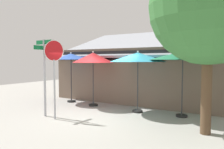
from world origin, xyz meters
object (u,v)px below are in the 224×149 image
patio_umbrella_teal_right (138,58)px  patio_umbrella_forest_green_far_right (183,56)px  patio_umbrella_royal_blue_left (71,57)px  shade_tree (215,7)px  stop_sign (54,64)px  patio_umbrella_crimson_center (93,58)px  street_sign_post (45,69)px

patio_umbrella_teal_right → patio_umbrella_forest_green_far_right: size_ratio=0.99×
patio_umbrella_teal_right → patio_umbrella_forest_green_far_right: (1.81, 0.21, 0.05)m
patio_umbrella_royal_blue_left → shade_tree: size_ratio=0.48×
stop_sign → patio_umbrella_forest_green_far_right: stop_sign is taller
patio_umbrella_crimson_center → shade_tree: size_ratio=0.48×
street_sign_post → patio_umbrella_forest_green_far_right: street_sign_post is taller
patio_umbrella_crimson_center → shade_tree: 5.97m
street_sign_post → patio_umbrella_teal_right: 3.83m
patio_umbrella_royal_blue_left → patio_umbrella_forest_green_far_right: size_ratio=1.00×
patio_umbrella_forest_green_far_right → shade_tree: size_ratio=0.48×
street_sign_post → patio_umbrella_crimson_center: size_ratio=1.14×
patio_umbrella_teal_right → patio_umbrella_forest_green_far_right: bearing=6.6°
patio_umbrella_forest_green_far_right → shade_tree: (1.34, -1.78, 1.34)m
stop_sign → shade_tree: bearing=11.8°
shade_tree → patio_umbrella_forest_green_far_right: bearing=126.9°
patio_umbrella_crimson_center → patio_umbrella_forest_green_far_right: patio_umbrella_crimson_center is taller
street_sign_post → patio_umbrella_forest_green_far_right: 5.42m
stop_sign → patio_umbrella_forest_green_far_right: bearing=36.1°
patio_umbrella_crimson_center → patio_umbrella_teal_right: (2.42, -0.09, 0.01)m
stop_sign → patio_umbrella_crimson_center: bearing=95.5°
patio_umbrella_teal_right → patio_umbrella_forest_green_far_right: patio_umbrella_forest_green_far_right is taller
patio_umbrella_forest_green_far_right → street_sign_post: bearing=-149.2°
patio_umbrella_crimson_center → patio_umbrella_teal_right: patio_umbrella_crimson_center is taller
street_sign_post → shade_tree: (5.97, 0.98, 1.86)m
patio_umbrella_teal_right → patio_umbrella_crimson_center: bearing=178.0°
stop_sign → patio_umbrella_forest_green_far_right: (3.97, 2.89, 0.31)m
patio_umbrella_royal_blue_left → patio_umbrella_teal_right: (4.02, -0.29, -0.05)m
street_sign_post → stop_sign: street_sign_post is taller
patio_umbrella_royal_blue_left → shade_tree: bearing=-14.5°
street_sign_post → stop_sign: (0.67, -0.13, 0.20)m
patio_umbrella_crimson_center → patio_umbrella_forest_green_far_right: (4.23, 0.12, 0.06)m
patio_umbrella_royal_blue_left → patio_umbrella_crimson_center: size_ratio=0.99×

